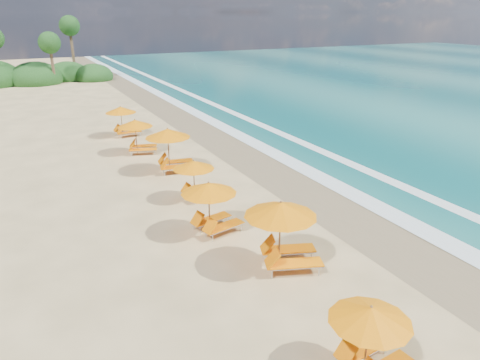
# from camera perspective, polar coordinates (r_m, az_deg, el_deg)

# --- Properties ---
(ground) EXTENTS (160.00, 160.00, 0.00)m
(ground) POSITION_cam_1_polar(r_m,az_deg,el_deg) (20.92, 0.00, -3.08)
(ground) COLOR #D6BA7D
(ground) RESTS_ON ground
(wet_sand) EXTENTS (4.00, 160.00, 0.01)m
(wet_sand) POSITION_cam_1_polar(r_m,az_deg,el_deg) (22.85, 9.00, -1.21)
(wet_sand) COLOR #877350
(wet_sand) RESTS_ON ground
(surf_foam) EXTENTS (4.00, 160.00, 0.01)m
(surf_foam) POSITION_cam_1_polar(r_m,az_deg,el_deg) (24.44, 14.18, -0.08)
(surf_foam) COLOR white
(surf_foam) RESTS_ON ground
(station_1) EXTENTS (2.34, 2.20, 2.04)m
(station_1) POSITION_cam_1_polar(r_m,az_deg,el_deg) (11.83, 16.58, -18.39)
(station_1) COLOR olive
(station_1) RESTS_ON ground
(station_2) EXTENTS (3.26, 3.20, 2.54)m
(station_2) POSITION_cam_1_polar(r_m,az_deg,el_deg) (15.44, 5.84, -6.42)
(station_2) COLOR olive
(station_2) RESTS_ON ground
(station_3) EXTENTS (2.75, 2.64, 2.26)m
(station_3) POSITION_cam_1_polar(r_m,az_deg,el_deg) (17.85, -3.52, -3.02)
(station_3) COLOR olive
(station_3) RESTS_ON ground
(station_4) EXTENTS (2.33, 2.20, 2.00)m
(station_4) POSITION_cam_1_polar(r_m,az_deg,el_deg) (21.19, -5.55, 0.41)
(station_4) COLOR olive
(station_4) RESTS_ON ground
(station_5) EXTENTS (3.04, 2.90, 2.53)m
(station_5) POSITION_cam_1_polar(r_m,az_deg,el_deg) (25.08, -8.71, 4.22)
(station_5) COLOR olive
(station_5) RESTS_ON ground
(station_6) EXTENTS (2.79, 2.72, 2.22)m
(station_6) POSITION_cam_1_polar(r_m,az_deg,el_deg) (28.88, -12.84, 5.76)
(station_6) COLOR olive
(station_6) RESTS_ON ground
(station_7) EXTENTS (2.49, 2.32, 2.22)m
(station_7) POSITION_cam_1_polar(r_m,az_deg,el_deg) (33.28, -14.66, 7.56)
(station_7) COLOR olive
(station_7) RESTS_ON ground
(treeline) EXTENTS (25.80, 8.80, 9.74)m
(treeline) POSITION_cam_1_polar(r_m,az_deg,el_deg) (63.07, -28.34, 11.53)
(treeline) COLOR #163D14
(treeline) RESTS_ON ground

